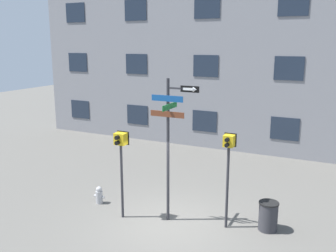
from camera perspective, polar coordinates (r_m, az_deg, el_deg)
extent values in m
plane|color=#595651|center=(11.68, 0.07, -14.72)|extent=(60.00, 60.00, 0.00)
cube|color=gray|center=(18.64, 12.15, 13.14)|extent=(24.00, 0.60, 11.25)
cube|color=#1E2838|center=(23.27, -13.22, 2.49)|extent=(1.32, 0.03, 1.08)
cube|color=#1E2838|center=(21.01, -4.69, 1.71)|extent=(1.32, 0.03, 1.08)
cube|color=#1E2838|center=(19.33, 5.59, 0.73)|extent=(1.32, 0.03, 1.08)
cube|color=#1E2838|center=(18.37, 17.36, -0.42)|extent=(1.32, 0.03, 1.08)
cube|color=#1E2838|center=(22.96, -13.58, 9.41)|extent=(1.32, 0.03, 1.08)
cube|color=#1E2838|center=(20.67, -4.83, 9.39)|extent=(1.32, 0.03, 1.08)
cube|color=#1E2838|center=(18.95, 5.77, 9.08)|extent=(1.32, 0.03, 1.08)
cube|color=#1E2838|center=(17.97, 17.95, 8.35)|extent=(1.32, 0.03, 1.08)
cube|color=#1E2838|center=(23.00, -13.95, 16.41)|extent=(1.32, 0.03, 1.08)
cube|color=#1E2838|center=(20.70, -4.98, 17.18)|extent=(1.32, 0.03, 1.08)
cube|color=#1E2838|center=(18.99, 5.96, 17.58)|extent=(1.32, 0.03, 1.08)
cube|color=#1E2838|center=(18.01, 18.58, 17.29)|extent=(1.32, 0.03, 1.08)
cylinder|color=#2D2D33|center=(11.14, 0.00, -3.96)|extent=(0.09, 0.09, 4.37)
cube|color=#2D2D33|center=(10.61, 1.67, 5.74)|extent=(0.68, 0.05, 0.05)
cube|color=#14478C|center=(10.74, -0.14, 4.22)|extent=(0.99, 0.02, 0.18)
cube|color=#196B2D|center=(10.81, 0.29, 3.00)|extent=(0.02, 0.95, 0.16)
cube|color=brown|center=(10.82, -0.14, 1.81)|extent=(1.07, 0.02, 0.17)
cube|color=black|center=(10.47, 3.34, 5.63)|extent=(0.56, 0.02, 0.18)
cube|color=white|center=(10.47, 3.11, 5.64)|extent=(0.32, 0.01, 0.07)
cone|color=white|center=(10.39, 4.13, 5.57)|extent=(0.10, 0.14, 0.14)
cylinder|color=#2D2D33|center=(11.72, -7.04, -8.39)|extent=(0.08, 0.08, 2.36)
cube|color=gold|center=(11.31, -7.22, -1.95)|extent=(0.35, 0.26, 0.35)
cube|color=black|center=(11.42, -6.84, -1.79)|extent=(0.41, 0.02, 0.41)
cylinder|color=black|center=(11.13, -7.77, -1.77)|extent=(0.12, 0.12, 0.12)
cylinder|color=black|center=(11.18, -7.74, -2.56)|extent=(0.12, 0.12, 0.12)
cylinder|color=silver|center=(11.18, -7.61, -1.71)|extent=(0.10, 0.01, 0.10)
cylinder|color=#2D2D33|center=(11.13, 9.02, -9.29)|extent=(0.08, 0.08, 2.49)
cube|color=gold|center=(10.69, 9.28, -2.25)|extent=(0.30, 0.26, 0.33)
cube|color=black|center=(10.82, 9.49, -2.08)|extent=(0.36, 0.02, 0.39)
cylinder|color=black|center=(10.49, 8.99, -2.09)|extent=(0.12, 0.12, 0.12)
cylinder|color=black|center=(10.53, 8.96, -2.89)|extent=(0.12, 0.12, 0.12)
cylinder|color=silver|center=(10.54, 9.08, -2.03)|extent=(0.09, 0.01, 0.09)
cylinder|color=#A5A5A8|center=(13.17, -10.44, -10.61)|extent=(0.23, 0.23, 0.43)
sphere|color=#A5A5A8|center=(13.07, -10.49, -9.47)|extent=(0.20, 0.20, 0.20)
cylinder|color=#A5A5A8|center=(13.25, -11.00, -10.38)|extent=(0.08, 0.08, 0.08)
cylinder|color=#A5A5A8|center=(13.08, -9.88, -10.66)|extent=(0.08, 0.08, 0.08)
cylinder|color=#333338|center=(11.56, 15.01, -13.21)|extent=(0.55, 0.55, 0.82)
cylinder|color=black|center=(11.38, 15.14, -11.25)|extent=(0.58, 0.58, 0.04)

